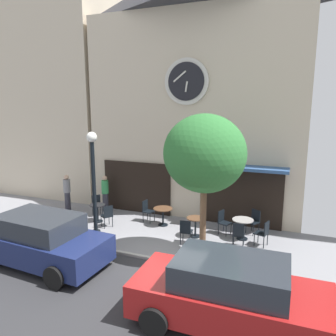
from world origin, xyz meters
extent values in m
cube|color=gray|center=(0.00, 2.05, -0.03)|extent=(26.06, 4.10, 0.05)
cube|color=#2D2D30|center=(0.00, -2.86, -0.03)|extent=(26.06, 5.73, 0.05)
cube|color=#A8A5A0|center=(0.00, 0.02, 0.04)|extent=(26.06, 0.12, 0.08)
cube|color=beige|center=(-0.86, 5.49, 4.32)|extent=(9.31, 2.79, 8.65)
cylinder|color=beige|center=(-0.86, 4.04, 5.72)|extent=(1.84, 0.10, 1.84)
cylinder|color=black|center=(-0.86, 3.98, 5.72)|extent=(1.51, 0.04, 1.51)
cube|color=beige|center=(-0.83, 3.94, 5.52)|extent=(0.12, 0.03, 0.42)
cube|color=beige|center=(-1.12, 3.94, 5.92)|extent=(0.54, 0.03, 0.44)
cube|color=black|center=(-3.19, 4.06, 1.15)|extent=(3.26, 0.10, 2.30)
cube|color=black|center=(1.46, 4.06, 1.15)|extent=(3.26, 0.10, 2.30)
cube|color=#33568C|center=(1.74, 3.75, 2.45)|extent=(2.98, 0.90, 0.12)
cube|color=beige|center=(-8.97, 6.50, 6.13)|extent=(6.51, 4.81, 12.27)
cylinder|color=black|center=(-3.11, 0.66, 0.18)|extent=(0.32, 0.32, 0.36)
cylinder|color=black|center=(-3.11, 0.66, 1.78)|extent=(0.14, 0.14, 3.55)
sphere|color=white|center=(-3.11, 0.66, 3.73)|extent=(0.36, 0.36, 0.36)
cylinder|color=brown|center=(0.85, 0.70, 1.25)|extent=(0.20, 0.20, 2.50)
ellipsoid|color=#2D7033|center=(0.85, 0.70, 3.38)|extent=(2.51, 2.26, 2.38)
cylinder|color=black|center=(-4.11, 2.27, 0.37)|extent=(0.07, 0.07, 0.73)
cylinder|color=black|center=(-4.11, 2.27, 0.01)|extent=(0.40, 0.40, 0.03)
cylinder|color=black|center=(-4.11, 2.27, 0.73)|extent=(0.64, 0.64, 0.03)
cylinder|color=black|center=(-1.42, 2.90, 0.35)|extent=(0.07, 0.07, 0.71)
cylinder|color=black|center=(-1.42, 2.90, 0.01)|extent=(0.40, 0.40, 0.03)
cylinder|color=brown|center=(-1.42, 2.90, 0.71)|extent=(0.77, 0.77, 0.03)
cylinder|color=black|center=(0.13, 2.28, 0.36)|extent=(0.07, 0.07, 0.72)
cylinder|color=black|center=(0.13, 2.28, 0.01)|extent=(0.40, 0.40, 0.03)
cylinder|color=brown|center=(0.13, 2.28, 0.72)|extent=(0.65, 0.65, 0.03)
cylinder|color=black|center=(1.79, 2.70, 0.37)|extent=(0.07, 0.07, 0.74)
cylinder|color=black|center=(1.79, 2.70, 0.01)|extent=(0.40, 0.40, 0.03)
cylinder|color=gray|center=(1.79, 2.70, 0.74)|extent=(0.76, 0.76, 0.03)
cube|color=black|center=(-3.47, 1.94, 0.45)|extent=(0.56, 0.56, 0.04)
cube|color=black|center=(-3.32, 1.83, 0.68)|extent=(0.25, 0.34, 0.45)
cylinder|color=black|center=(-3.51, 2.17, 0.23)|extent=(0.03, 0.03, 0.45)
cylinder|color=black|center=(-3.70, 1.89, 0.23)|extent=(0.03, 0.03, 0.45)
cylinder|color=black|center=(-3.23, 1.98, 0.23)|extent=(0.03, 0.03, 0.45)
cylinder|color=black|center=(-3.42, 1.70, 0.23)|extent=(0.03, 0.03, 0.45)
cube|color=black|center=(-4.55, 2.90, 0.45)|extent=(0.56, 0.56, 0.04)
cube|color=black|center=(-4.68, 3.01, 0.68)|extent=(0.28, 0.31, 0.45)
cylinder|color=black|center=(-4.54, 2.66, 0.23)|extent=(0.03, 0.03, 0.45)
cylinder|color=black|center=(-4.31, 2.91, 0.23)|extent=(0.03, 0.03, 0.45)
cylinder|color=black|center=(-4.79, 2.88, 0.23)|extent=(0.03, 0.03, 0.45)
cylinder|color=black|center=(-4.56, 3.14, 0.23)|extent=(0.03, 0.03, 0.45)
cube|color=black|center=(-2.13, 3.05, 0.45)|extent=(0.45, 0.45, 0.04)
cube|color=black|center=(-2.31, 3.07, 0.68)|extent=(0.09, 0.38, 0.45)
cylinder|color=black|center=(-1.98, 2.86, 0.23)|extent=(0.03, 0.03, 0.45)
cylinder|color=black|center=(-1.94, 3.19, 0.23)|extent=(0.03, 0.03, 0.45)
cylinder|color=black|center=(-2.32, 2.90, 0.23)|extent=(0.03, 0.03, 0.45)
cylinder|color=black|center=(-2.28, 3.24, 0.23)|extent=(0.03, 0.03, 0.45)
cube|color=black|center=(2.06, 3.38, 0.45)|extent=(0.55, 0.55, 0.04)
cube|color=black|center=(2.15, 3.53, 0.68)|extent=(0.35, 0.23, 0.45)
cylinder|color=black|center=(1.83, 3.32, 0.23)|extent=(0.03, 0.03, 0.45)
cylinder|color=black|center=(2.12, 3.14, 0.23)|extent=(0.03, 0.03, 0.45)
cylinder|color=black|center=(2.00, 3.61, 0.23)|extent=(0.03, 0.03, 0.45)
cylinder|color=black|center=(2.29, 3.44, 0.23)|extent=(0.03, 0.03, 0.45)
cube|color=black|center=(1.76, 1.99, 0.45)|extent=(0.44, 0.44, 0.04)
cube|color=black|center=(1.78, 1.81, 0.68)|extent=(0.38, 0.08, 0.45)
cylinder|color=black|center=(1.92, 2.17, 0.23)|extent=(0.03, 0.03, 0.45)
cylinder|color=black|center=(1.58, 2.14, 0.23)|extent=(0.03, 0.03, 0.45)
cylinder|color=black|center=(1.95, 1.84, 0.23)|extent=(0.03, 0.03, 0.45)
cylinder|color=black|center=(1.61, 1.80, 0.23)|extent=(0.03, 0.03, 0.45)
cube|color=black|center=(0.02, 1.59, 0.45)|extent=(0.43, 0.43, 0.04)
cube|color=black|center=(0.03, 1.41, 0.68)|extent=(0.38, 0.07, 0.45)
cylinder|color=black|center=(0.17, 1.77, 0.23)|extent=(0.03, 0.03, 0.45)
cylinder|color=black|center=(-0.17, 1.75, 0.23)|extent=(0.03, 0.03, 0.45)
cylinder|color=black|center=(0.20, 1.43, 0.23)|extent=(0.03, 0.03, 0.45)
cylinder|color=black|center=(-0.14, 1.41, 0.23)|extent=(0.03, 0.03, 0.45)
cube|color=black|center=(1.10, 2.89, 0.45)|extent=(0.52, 0.52, 0.04)
cube|color=black|center=(0.94, 2.95, 0.68)|extent=(0.17, 0.37, 0.45)
cylinder|color=black|center=(1.20, 2.67, 0.23)|extent=(0.03, 0.03, 0.45)
cylinder|color=black|center=(1.32, 2.99, 0.23)|extent=(0.03, 0.03, 0.45)
cylinder|color=black|center=(0.89, 2.79, 0.23)|extent=(0.03, 0.03, 0.45)
cylinder|color=black|center=(1.01, 3.11, 0.23)|extent=(0.03, 0.03, 0.45)
cube|color=black|center=(2.47, 2.38, 0.45)|extent=(0.50, 0.50, 0.04)
cube|color=black|center=(2.65, 2.33, 0.68)|extent=(0.14, 0.38, 0.45)
cylinder|color=black|center=(2.36, 2.59, 0.23)|extent=(0.03, 0.03, 0.45)
cylinder|color=black|center=(2.26, 2.26, 0.23)|extent=(0.03, 0.03, 0.45)
cylinder|color=black|center=(2.69, 2.49, 0.23)|extent=(0.03, 0.03, 0.45)
cylinder|color=black|center=(2.59, 2.17, 0.23)|extent=(0.03, 0.03, 0.45)
cylinder|color=#2D2D38|center=(-4.55, 3.56, 0.42)|extent=(0.36, 0.36, 0.85)
cylinder|color=#338C4C|center=(-4.55, 3.56, 1.15)|extent=(0.44, 0.44, 0.60)
sphere|color=tan|center=(-4.55, 3.56, 1.56)|extent=(0.22, 0.22, 0.22)
cylinder|color=#2D2D38|center=(-6.30, 3.08, 0.42)|extent=(0.36, 0.36, 0.85)
cylinder|color=slate|center=(-6.30, 3.08, 1.15)|extent=(0.44, 0.44, 0.60)
sphere|color=tan|center=(-6.30, 3.08, 1.56)|extent=(0.22, 0.22, 0.22)
cube|color=navy|center=(-3.69, -1.43, 0.60)|extent=(4.39, 2.04, 0.75)
cube|color=#262B33|center=(-3.69, -1.43, 1.25)|extent=(2.49, 1.72, 0.60)
cylinder|color=black|center=(-2.32, -2.41, 0.32)|extent=(0.65, 0.26, 0.64)
cylinder|color=black|center=(-2.22, -0.61, 0.32)|extent=(0.65, 0.26, 0.64)
cylinder|color=black|center=(-5.05, -0.45, 0.32)|extent=(0.65, 0.26, 0.64)
cube|color=maroon|center=(2.26, -2.13, 0.60)|extent=(4.33, 1.87, 0.75)
cube|color=#262B33|center=(2.26, -2.13, 1.25)|extent=(2.43, 1.62, 0.60)
cylinder|color=black|center=(3.66, -1.20, 0.32)|extent=(0.64, 0.23, 0.64)
cylinder|color=black|center=(0.85, -3.05, 0.32)|extent=(0.64, 0.23, 0.64)
cylinder|color=black|center=(0.82, -1.25, 0.32)|extent=(0.64, 0.23, 0.64)
camera|label=1|loc=(3.36, -8.54, 4.80)|focal=34.41mm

